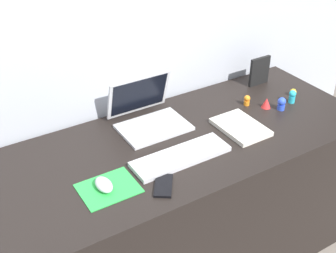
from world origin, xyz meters
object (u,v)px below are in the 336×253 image
Objects in this scene: toy_figurine_cyan at (292,96)px; toy_figurine_orange at (247,100)px; cell_phone at (163,185)px; notebook_pad at (240,127)px; toy_figurine_yellow at (293,92)px; toy_figurine_red at (266,103)px; keyboard at (182,156)px; toy_figurine_blue at (282,103)px; picture_frame at (259,71)px; laptop at (147,113)px; mouse at (104,185)px.

toy_figurine_cyan reaches higher than toy_figurine_orange.
cell_phone is 2.48× the size of toy_figurine_orange.
toy_figurine_yellow is (0.42, 0.11, 0.01)m from notebook_pad.
toy_figurine_red is 0.20m from toy_figurine_yellow.
notebook_pad is 0.22m from toy_figurine_orange.
toy_figurine_cyan is at bearing 8.34° from keyboard.
cell_phone is at bearing -165.97° from toy_figurine_blue.
toy_figurine_red reaches higher than toy_figurine_yellow.
toy_figurine_orange reaches higher than cell_phone.
toy_figurine_yellow is at bearing -70.88° from picture_frame.
toy_figurine_cyan is at bearing -11.50° from toy_figurine_red.
picture_frame is 0.24m from toy_figurine_cyan.
laptop is 4.59× the size of toy_figurine_cyan.
cell_phone is 0.52m from notebook_pad.
toy_figurine_yellow is (0.92, 0.26, 0.01)m from cell_phone.
laptop is at bearing 87.21° from keyboard.
toy_figurine_yellow is 0.56× the size of toy_figurine_cyan.
toy_figurine_cyan is 0.10m from toy_figurine_blue.
picture_frame is (0.70, 0.34, 0.06)m from keyboard.
mouse is at bearing -171.11° from toy_figurine_red.
toy_figurine_cyan is at bearing 14.36° from toy_figurine_blue.
toy_figurine_red is at bearing 13.08° from keyboard.
picture_frame is (1.04, 0.35, 0.05)m from mouse.
toy_figurine_orange is at bearing 154.86° from toy_figurine_cyan.
notebook_pad is (0.68, 0.06, -0.01)m from mouse.
keyboard is at bearing -158.46° from toy_figurine_orange.
laptop is 2.00× the size of picture_frame.
keyboard is at bearing -92.79° from laptop.
toy_figurine_red is (0.91, 0.14, 0.00)m from mouse.
notebook_pad is at bearing 52.70° from cell_phone.
mouse is 1.86× the size of toy_figurine_orange.
toy_figurine_blue is 0.16m from toy_figurine_orange.
toy_figurine_red is at bearing 168.50° from toy_figurine_cyan.
toy_figurine_blue reaches higher than toy_figurine_orange.
notebook_pad is 0.24m from toy_figurine_red.
toy_figurine_yellow is at bearing 5.90° from toy_figurine_red.
mouse is 2.65× the size of toy_figurine_yellow.
picture_frame reaches higher than notebook_pad.
mouse is at bearing -166.12° from toy_figurine_orange.
toy_figurine_cyan is (-0.06, -0.05, 0.02)m from toy_figurine_yellow.
keyboard is (-0.02, -0.31, -0.04)m from laptop.
keyboard is at bearing -171.66° from toy_figurine_cyan.
toy_figurine_blue reaches higher than mouse.
cell_phone is 0.53× the size of notebook_pad.
toy_figurine_cyan is at bearing 8.50° from notebook_pad.
picture_frame is at bearing 18.51° from mouse.
notebook_pad is 0.28m from toy_figurine_blue.
cell_phone is (0.19, -0.10, -0.02)m from mouse.
toy_figurine_orange is at bearing 169.86° from toy_figurine_yellow.
toy_figurine_orange is (0.66, 0.31, 0.02)m from cell_phone.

